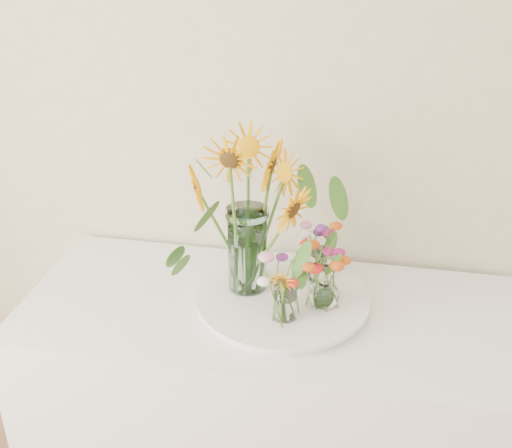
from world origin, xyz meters
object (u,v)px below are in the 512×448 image
(tray, at_px, (283,301))
(small_vase_a, at_px, (285,302))
(mason_jar, at_px, (247,250))
(small_vase_c, at_px, (317,264))
(small_vase_b, at_px, (324,287))
(counter, at_px, (268,426))

(tray, distance_m, small_vase_a, 0.12)
(tray, bearing_deg, small_vase_a, -78.08)
(tray, height_order, mason_jar, mason_jar)
(mason_jar, distance_m, small_vase_c, 0.22)
(mason_jar, xyz_separation_m, small_vase_a, (0.13, -0.13, -0.07))
(small_vase_a, height_order, small_vase_b, small_vase_b)
(tray, relative_size, small_vase_c, 4.61)
(tray, distance_m, small_vase_b, 0.14)
(tray, bearing_deg, mason_jar, 165.92)
(small_vase_c, bearing_deg, small_vase_a, -105.87)
(tray, height_order, small_vase_c, small_vase_c)
(small_vase_b, xyz_separation_m, small_vase_c, (-0.03, 0.13, -0.01))
(tray, distance_m, small_vase_c, 0.15)
(counter, xyz_separation_m, mason_jar, (-0.07, 0.05, 0.60))
(small_vase_b, distance_m, small_vase_c, 0.14)
(small_vase_c, bearing_deg, tray, -126.50)
(counter, bearing_deg, small_vase_c, 49.22)
(small_vase_a, xyz_separation_m, small_vase_c, (0.06, 0.21, -0.00))
(tray, xyz_separation_m, small_vase_a, (0.02, -0.10, 0.07))
(small_vase_a, relative_size, small_vase_c, 1.05)
(counter, xyz_separation_m, small_vase_c, (0.12, 0.13, 0.53))
(mason_jar, bearing_deg, small_vase_b, -12.33)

